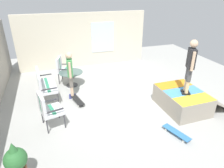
# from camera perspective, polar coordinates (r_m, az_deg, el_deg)

# --- Properties ---
(ground_plane) EXTENTS (12.00, 12.00, 0.10)m
(ground_plane) POSITION_cam_1_polar(r_m,az_deg,el_deg) (6.94, 2.65, -5.05)
(ground_plane) COLOR #A8A8A3
(house_facade) EXTENTS (0.23, 6.00, 2.50)m
(house_facade) POSITION_cam_1_polar(r_m,az_deg,el_deg) (9.77, -7.93, 12.19)
(house_facade) COLOR beige
(house_facade) RESTS_ON ground_plane
(skate_ramp) EXTENTS (1.58, 2.02, 0.61)m
(skate_ramp) POSITION_cam_1_polar(r_m,az_deg,el_deg) (6.73, 19.39, -4.17)
(skate_ramp) COLOR gray
(skate_ramp) RESTS_ON ground_plane
(patio_bench) EXTENTS (1.29, 0.65, 1.02)m
(patio_bench) POSITION_cam_1_polar(r_m,az_deg,el_deg) (7.11, -18.88, 0.35)
(patio_bench) COLOR #38383D
(patio_bench) RESTS_ON ground_plane
(patio_chair_near_house) EXTENTS (0.76, 0.71, 1.02)m
(patio_chair_near_house) POSITION_cam_1_polar(r_m,az_deg,el_deg) (8.30, -13.86, 4.63)
(patio_chair_near_house) COLOR #38383D
(patio_chair_near_house) RESTS_ON ground_plane
(patio_chair_by_wall) EXTENTS (0.73, 0.68, 1.02)m
(patio_chair_by_wall) POSITION_cam_1_polar(r_m,az_deg,el_deg) (5.64, -17.90, -6.41)
(patio_chair_by_wall) COLOR #38383D
(patio_chair_by_wall) RESTS_ON ground_plane
(patio_table) EXTENTS (0.90, 0.90, 0.57)m
(patio_table) POSITION_cam_1_polar(r_m,az_deg,el_deg) (7.93, -11.49, 2.23)
(patio_table) COLOR #38383D
(patio_table) RESTS_ON ground_plane
(person_watching) EXTENTS (0.48, 0.27, 1.63)m
(person_watching) POSITION_cam_1_polar(r_m,az_deg,el_deg) (6.86, -11.76, 3.33)
(person_watching) COLOR navy
(person_watching) RESTS_ON ground_plane
(person_skater) EXTENTS (0.44, 0.33, 1.62)m
(person_skater) POSITION_cam_1_polar(r_m,az_deg,el_deg) (6.11, 21.35, 5.36)
(person_skater) COLOR black
(person_skater) RESTS_ON skate_ramp
(skateboard_by_bench) EXTENTS (0.82, 0.38, 0.10)m
(skateboard_by_bench) POSITION_cam_1_polar(r_m,az_deg,el_deg) (6.85, -9.75, -4.54)
(skateboard_by_bench) COLOR black
(skateboard_by_bench) RESTS_ON ground_plane
(skateboard_spare) EXTENTS (0.82, 0.44, 0.10)m
(skateboard_spare) POSITION_cam_1_polar(r_m,az_deg,el_deg) (5.64, 17.80, -12.97)
(skateboard_spare) COLOR #3372B2
(skateboard_spare) RESTS_ON ground_plane
(potted_plant) EXTENTS (0.44, 0.44, 0.92)m
(potted_plant) POSITION_cam_1_polar(r_m,az_deg,el_deg) (4.56, -25.57, -19.13)
(potted_plant) COLOR brown
(potted_plant) RESTS_ON ground_plane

